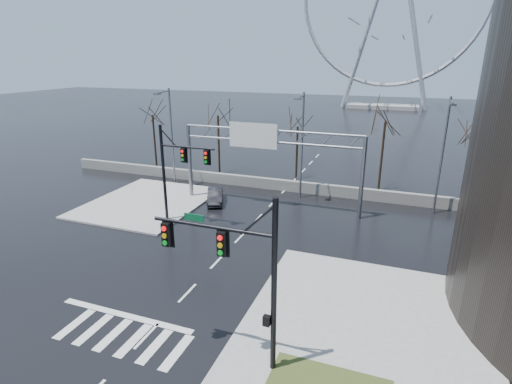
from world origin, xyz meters
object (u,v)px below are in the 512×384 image
at_px(signal_mast_far, 175,166).
at_px(car, 215,196).
at_px(ferris_wheel, 393,0).
at_px(signal_mast_near, 242,266).
at_px(sign_gantry, 266,151).

distance_m(signal_mast_far, car, 6.82).
bearing_deg(ferris_wheel, car, -97.14).
bearing_deg(car, signal_mast_near, -84.60).
relative_size(signal_mast_near, sign_gantry, 0.49).
height_order(signal_mast_far, ferris_wheel, ferris_wheel).
height_order(sign_gantry, ferris_wheel, ferris_wheel).
height_order(sign_gantry, car, sign_gantry).
bearing_deg(ferris_wheel, signal_mast_near, -89.92).
relative_size(ferris_wheel, car, 12.97).
xyz_separation_m(signal_mast_near, car, (-10.25, 18.33, -4.23)).
bearing_deg(ferris_wheel, signal_mast_far, -97.20).
height_order(ferris_wheel, car, ferris_wheel).
height_order(signal_mast_near, signal_mast_far, same).
distance_m(signal_mast_near, signal_mast_far, 17.03).
bearing_deg(signal_mast_far, ferris_wheel, 82.80).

